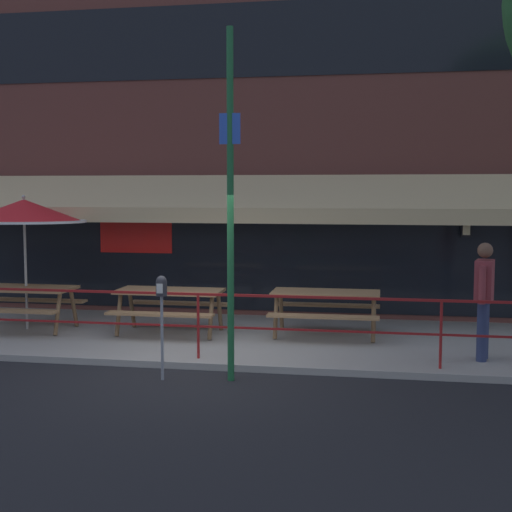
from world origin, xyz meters
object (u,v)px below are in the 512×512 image
Objects in this scene: picnic_table_left at (23,296)px; street_sign_pole at (230,203)px; picnic_table_right at (326,301)px; picnic_table_centre at (170,299)px; patio_umbrella_left at (24,212)px; pedestrian_walking at (484,295)px; parking_meter_far at (162,296)px.

street_sign_pole is at bearing -28.26° from picnic_table_left.
picnic_table_left is 5.30m from picnic_table_right.
picnic_table_centre is 1.00× the size of picnic_table_right.
picnic_table_left is 2.65m from picnic_table_centre.
picnic_table_centre is 2.66m from picnic_table_right.
picnic_table_centre is 0.39× the size of street_sign_pole.
picnic_table_right is 5.50m from patio_umbrella_left.
pedestrian_walking reaches higher than picnic_table_centre.
picnic_table_centre is 1.27× the size of parking_meter_far.
street_sign_pole is at bearing 8.41° from parking_meter_far.
parking_meter_far is at bearing -125.45° from picnic_table_right.
pedestrian_walking is (5.03, -1.01, 0.35)m from picnic_table_centre.
street_sign_pole is (4.23, -2.27, 1.69)m from picnic_table_left.
picnic_table_left is 7.73m from pedestrian_walking.
patio_umbrella_left is at bearing 142.58° from parking_meter_far.
picnic_table_right is at bearing 68.14° from street_sign_pole.
picnic_table_right is 0.76× the size of patio_umbrella_left.
patio_umbrella_left is at bearing 90.00° from picnic_table_left.
picnic_table_left is 0.76× the size of patio_umbrella_left.
patio_umbrella_left is at bearing 172.47° from pedestrian_walking.
patio_umbrella_left is 0.51× the size of street_sign_pole.
street_sign_pole is at bearing -111.86° from picnic_table_right.
picnic_table_right is 1.27× the size of parking_meter_far.
parking_meter_far is at bearing -37.42° from patio_umbrella_left.
picnic_table_right is at bearing 5.49° from picnic_table_centre.
patio_umbrella_left is at bearing 150.45° from street_sign_pole.
street_sign_pole reaches higher than picnic_table_right.
parking_meter_far is at bearing -160.78° from pedestrian_walking.
picnic_table_left is at bearing 173.39° from pedestrian_walking.
street_sign_pole is at bearing -29.55° from patio_umbrella_left.
picnic_table_centre is 3.33m from street_sign_pole.
street_sign_pole reaches higher than picnic_table_centre.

